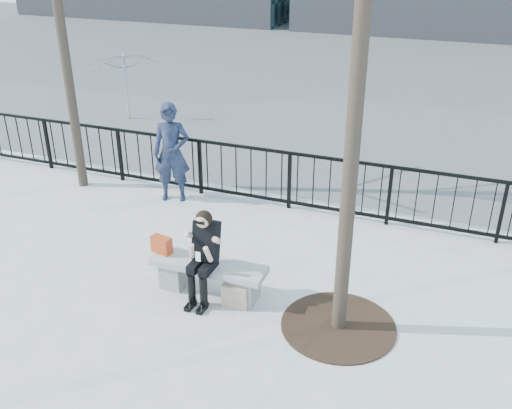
% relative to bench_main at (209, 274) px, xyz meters
% --- Properties ---
extents(ground, '(120.00, 120.00, 0.00)m').
position_rel_bench_main_xyz_m(ground, '(0.00, 0.00, -0.30)').
color(ground, '#A5A49F').
rests_on(ground, ground).
extents(street_surface, '(60.00, 23.00, 0.01)m').
position_rel_bench_main_xyz_m(street_surface, '(0.00, 15.00, -0.30)').
color(street_surface, '#474747').
rests_on(street_surface, ground).
extents(railing, '(14.00, 0.06, 1.10)m').
position_rel_bench_main_xyz_m(railing, '(0.00, 3.00, 0.25)').
color(railing, black).
rests_on(railing, ground).
extents(tree_grate, '(1.50, 1.50, 0.02)m').
position_rel_bench_main_xyz_m(tree_grate, '(1.90, -0.10, -0.29)').
color(tree_grate, black).
rests_on(tree_grate, ground).
extents(bench_main, '(1.65, 0.46, 0.49)m').
position_rel_bench_main_xyz_m(bench_main, '(0.00, 0.00, 0.00)').
color(bench_main, slate).
rests_on(bench_main, ground).
extents(seated_woman, '(0.50, 0.64, 1.34)m').
position_rel_bench_main_xyz_m(seated_woman, '(0.00, -0.16, 0.37)').
color(seated_woman, black).
rests_on(seated_woman, ground).
extents(handbag, '(0.32, 0.20, 0.25)m').
position_rel_bench_main_xyz_m(handbag, '(-0.74, 0.02, 0.31)').
color(handbag, '#B43A16').
rests_on(handbag, bench_main).
extents(shopping_bag, '(0.37, 0.17, 0.34)m').
position_rel_bench_main_xyz_m(shopping_bag, '(0.47, -0.19, -0.13)').
color(shopping_bag, tan).
rests_on(shopping_bag, ground).
extents(standing_man, '(0.79, 0.65, 1.88)m').
position_rel_bench_main_xyz_m(standing_man, '(-1.96, 2.58, 0.64)').
color(standing_man, black).
rests_on(standing_man, ground).
extents(vendor_umbrella, '(2.31, 2.34, 1.78)m').
position_rel_bench_main_xyz_m(vendor_umbrella, '(-5.57, 6.61, 0.59)').
color(vendor_umbrella, gold).
rests_on(vendor_umbrella, ground).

